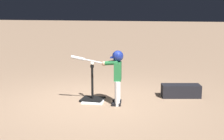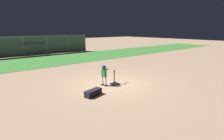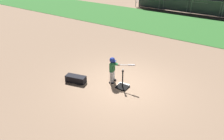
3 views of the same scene
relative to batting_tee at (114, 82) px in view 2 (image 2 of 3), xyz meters
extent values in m
plane|color=#93755B|center=(-0.03, 0.14, -0.10)|extent=(90.00, 90.00, 0.00)
cube|color=#33702D|center=(-0.03, 9.54, -0.09)|extent=(56.00, 6.16, 0.02)
cylinder|color=#9E9EA3|center=(-1.29, 13.57, 0.99)|extent=(0.08, 0.08, 2.18)
cylinder|color=#9E9EA3|center=(1.24, 13.57, 0.99)|extent=(0.08, 0.08, 2.18)
cylinder|color=#9E9EA3|center=(3.78, 13.57, 0.99)|extent=(0.08, 0.08, 2.18)
cylinder|color=#9E9EA3|center=(6.32, 13.57, 0.99)|extent=(0.08, 0.08, 2.18)
cube|color=#565B60|center=(-0.03, 13.57, 0.99)|extent=(12.69, 0.02, 2.09)
cylinder|color=#9E9EA3|center=(-0.03, 13.57, 2.04)|extent=(12.69, 0.04, 0.04)
cube|color=white|center=(-0.05, 0.09, -0.09)|extent=(0.48, 0.48, 0.02)
cube|color=black|center=(0.00, 0.00, -0.08)|extent=(0.46, 0.42, 0.04)
cylinder|color=black|center=(0.00, 0.00, 0.28)|extent=(0.05, 0.05, 0.67)
cylinder|color=black|center=(0.00, 0.00, 0.64)|extent=(0.08, 0.08, 0.05)
cylinder|color=silver|center=(-0.60, 0.26, 0.15)|extent=(0.12, 0.12, 0.50)
cube|color=black|center=(-0.58, 0.26, -0.07)|extent=(0.19, 0.12, 0.06)
cylinder|color=silver|center=(-0.56, 0.02, 0.15)|extent=(0.12, 0.12, 0.50)
cube|color=black|center=(-0.54, 0.03, -0.07)|extent=(0.19, 0.12, 0.06)
cube|color=#236B38|center=(-0.58, 0.14, 0.59)|extent=(0.18, 0.28, 0.37)
sphere|color=tan|center=(-0.58, 0.14, 0.88)|extent=(0.19, 0.19, 0.19)
sphere|color=navy|center=(-0.58, 0.14, 0.89)|extent=(0.22, 0.22, 0.22)
cube|color=navy|center=(-0.49, 0.16, 0.87)|extent=(0.14, 0.18, 0.01)
cylinder|color=#236B38|center=(-0.45, 0.21, 0.76)|extent=(0.31, 0.11, 0.11)
cylinder|color=#236B38|center=(-0.44, 0.12, 0.76)|extent=(0.30, 0.20, 0.11)
sphere|color=tan|center=(-0.31, 0.19, 0.74)|extent=(0.10, 0.10, 0.10)
cylinder|color=silver|center=(0.01, 0.24, 0.80)|extent=(0.64, 0.14, 0.16)
cylinder|color=silver|center=(0.21, 0.27, 0.84)|extent=(0.29, 0.11, 0.11)
cylinder|color=black|center=(-0.33, 0.18, 0.74)|extent=(0.03, 0.05, 0.05)
sphere|color=white|center=(0.00, 0.00, 0.70)|extent=(0.07, 0.07, 0.07)
cube|color=#93969E|center=(-0.35, 15.40, 0.22)|extent=(2.90, 0.35, 0.04)
cube|color=#93969E|center=(-0.36, 15.67, -0.06)|extent=(2.90, 0.41, 0.04)
cube|color=#93969E|center=(-0.32, 14.74, 0.54)|extent=(2.90, 0.35, 0.04)
cube|color=#93969E|center=(-0.33, 15.01, 0.26)|extent=(2.90, 0.41, 0.04)
cube|color=#93969E|center=(-0.29, 14.09, 0.86)|extent=(2.90, 0.35, 0.04)
cube|color=#93969E|center=(-0.30, 14.35, 0.58)|extent=(2.90, 0.41, 0.04)
cube|color=#93969E|center=(-0.26, 13.43, 1.18)|extent=(2.90, 0.35, 0.04)
cube|color=#93969E|center=(-0.27, 13.69, 0.90)|extent=(2.90, 0.41, 0.04)
cylinder|color=#93969E|center=(0.97, 15.73, 0.07)|extent=(0.06, 0.06, 0.34)
cylinder|color=#93969E|center=(1.07, 13.49, 0.55)|extent=(0.06, 0.06, 1.30)
cylinder|color=#93969E|center=(1.02, 14.61, 0.72)|extent=(0.15, 2.26, 1.00)
cylinder|color=#93969E|center=(-1.69, 15.61, 0.07)|extent=(0.06, 0.06, 0.34)
cylinder|color=#93969E|center=(-1.59, 13.37, 0.55)|extent=(0.06, 0.06, 1.30)
cylinder|color=#93969E|center=(-1.64, 14.49, 0.72)|extent=(0.15, 2.26, 1.00)
cube|color=#93969E|center=(4.89, 15.40, 0.20)|extent=(3.19, 0.52, 0.04)
cube|color=#93969E|center=(4.91, 15.64, -0.06)|extent=(3.20, 0.58, 0.04)
cube|color=#93969E|center=(4.83, 14.81, 0.51)|extent=(3.19, 0.52, 0.04)
cube|color=#93969E|center=(4.85, 15.05, 0.24)|extent=(3.20, 0.58, 0.04)
cube|color=#93969E|center=(4.78, 14.22, 0.81)|extent=(3.19, 0.52, 0.04)
cube|color=#93969E|center=(4.80, 14.46, 0.55)|extent=(3.20, 0.58, 0.04)
cylinder|color=#93969E|center=(6.37, 15.50, 0.06)|extent=(0.06, 0.06, 0.32)
cylinder|color=#93969E|center=(6.24, 14.08, 0.37)|extent=(0.06, 0.06, 0.93)
cylinder|color=#93969E|center=(6.30, 14.79, 0.53)|extent=(0.18, 1.45, 0.65)
cylinder|color=#93969E|center=(3.45, 15.78, 0.06)|extent=(0.06, 0.06, 0.32)
cylinder|color=#93969E|center=(3.32, 14.36, 0.37)|extent=(0.06, 0.06, 0.93)
cylinder|color=#93969E|center=(3.38, 15.07, 0.53)|extent=(0.18, 1.45, 0.65)
cube|color=black|center=(-1.82, -0.71, 0.04)|extent=(0.89, 0.51, 0.28)
camera|label=1|loc=(-1.93, 6.11, 1.81)|focal=50.00mm
camera|label=2|loc=(-5.81, -6.92, 2.80)|focal=28.00mm
camera|label=3|loc=(3.72, -6.30, 4.62)|focal=35.00mm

